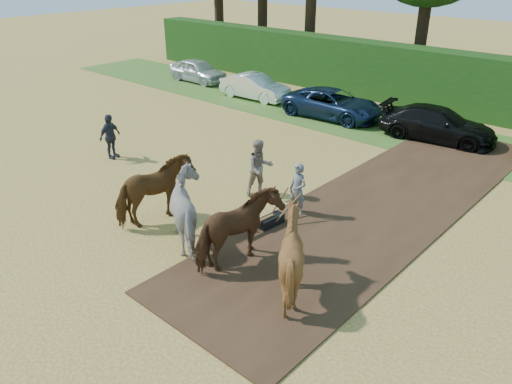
{
  "coord_description": "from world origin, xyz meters",
  "views": [
    {
      "loc": [
        8.09,
        -6.63,
        7.37
      ],
      "look_at": [
        -0.23,
        2.62,
        1.4
      ],
      "focal_mm": 35.0,
      "sensor_mm": 36.0,
      "label": 1
    }
  ],
  "objects_px": {
    "spectator_near": "(260,168)",
    "spectator_far": "(110,137)",
    "parked_cars": "(384,113)",
    "plough_team": "(217,219)"
  },
  "relations": [
    {
      "from": "spectator_far",
      "to": "parked_cars",
      "type": "xyz_separation_m",
      "value": [
        6.07,
        10.68,
        -0.19
      ]
    },
    {
      "from": "spectator_near",
      "to": "parked_cars",
      "type": "distance_m",
      "value": 9.28
    },
    {
      "from": "spectator_near",
      "to": "spectator_far",
      "type": "relative_size",
      "value": 1.09
    },
    {
      "from": "spectator_near",
      "to": "spectator_far",
      "type": "bearing_deg",
      "value": 128.82
    },
    {
      "from": "spectator_near",
      "to": "parked_cars",
      "type": "relative_size",
      "value": 0.06
    },
    {
      "from": "spectator_far",
      "to": "parked_cars",
      "type": "height_order",
      "value": "spectator_far"
    },
    {
      "from": "spectator_near",
      "to": "spectator_far",
      "type": "distance_m",
      "value": 6.73
    },
    {
      "from": "spectator_near",
      "to": "plough_team",
      "type": "relative_size",
      "value": 0.29
    },
    {
      "from": "spectator_near",
      "to": "parked_cars",
      "type": "height_order",
      "value": "spectator_near"
    },
    {
      "from": "spectator_far",
      "to": "plough_team",
      "type": "xyz_separation_m",
      "value": [
        8.13,
        -2.02,
        0.11
      ]
    }
  ]
}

